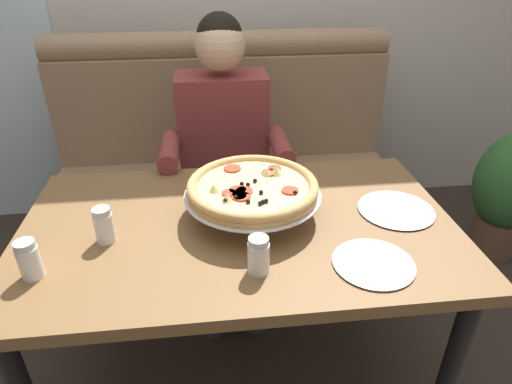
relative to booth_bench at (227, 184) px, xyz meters
The scene contains 12 objects.
ground_plane 0.97m from the booth_bench, 90.00° to the right, with size 16.00×16.00×0.00m, color #382D26.
booth_bench is the anchor object (origin of this frame).
dining_table 0.91m from the booth_bench, 90.00° to the right, with size 1.38×0.82×0.73m.
diner_main 0.41m from the booth_bench, 92.69° to the right, with size 0.54×0.64×1.27m.
pizza 0.94m from the booth_bench, 86.60° to the right, with size 0.44×0.44×0.13m.
shaker_parmesan 1.08m from the booth_bench, 113.38° to the right, with size 0.06×0.06×0.11m.
shaker_pepper_flakes 1.18m from the booth_bench, 88.25° to the right, with size 0.06×0.06×0.11m.
shaker_oregano 1.27m from the booth_bench, 117.91° to the right, with size 0.06×0.06×0.11m.
plate_near_left 1.07m from the booth_bench, 58.65° to the right, with size 0.25×0.25×0.02m.
plate_near_right 1.23m from the booth_bench, 72.52° to the right, with size 0.23×0.23×0.02m.
patio_chair 1.81m from the booth_bench, 142.98° to the left, with size 0.40×0.40×0.86m.
potted_plant 1.47m from the booth_bench, ahead, with size 0.36×0.36×0.70m.
Camera 1 is at (-0.08, -1.16, 1.51)m, focal length 30.76 mm.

